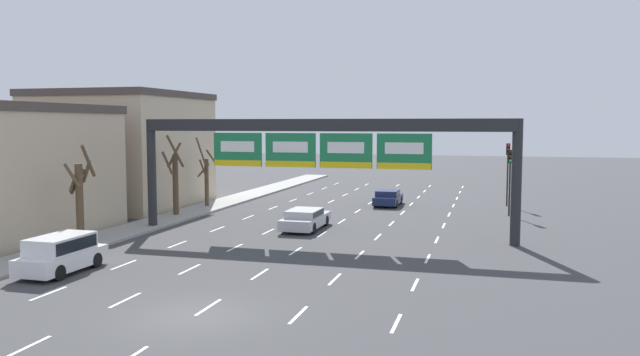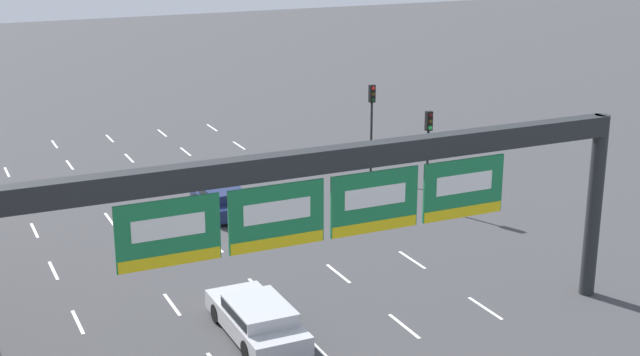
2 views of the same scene
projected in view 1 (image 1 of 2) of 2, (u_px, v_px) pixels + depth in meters
ground_plane at (195, 316)px, 20.82m from camera, size 220.00×220.00×0.00m
lane_dashes at (310, 242)px, 33.78m from camera, size 13.32×67.00×0.01m
sign_gantry at (319, 142)px, 35.19m from camera, size 21.94×0.70×6.68m
building_far at (124, 149)px, 48.44m from camera, size 10.41×11.77×8.85m
suv_white at (61, 252)px, 26.79m from camera, size 1.83×4.15×1.63m
car_navy at (388, 197)px, 48.83m from camera, size 1.83×4.14×1.23m
car_silver at (305, 218)px, 37.86m from camera, size 1.98×4.88×1.25m
traffic_light_near_gantry at (508, 162)px, 48.37m from camera, size 0.30×0.35×4.89m
traffic_light_mid_block at (510, 169)px, 43.15m from camera, size 0.30×0.35×4.60m
tree_bare_closest at (80, 196)px, 32.27m from camera, size 1.31×1.29×5.23m
tree_bare_second at (206, 176)px, 47.45m from camera, size 1.47×1.51×5.25m
tree_bare_third at (175, 178)px, 42.85m from camera, size 1.74×1.64×5.52m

